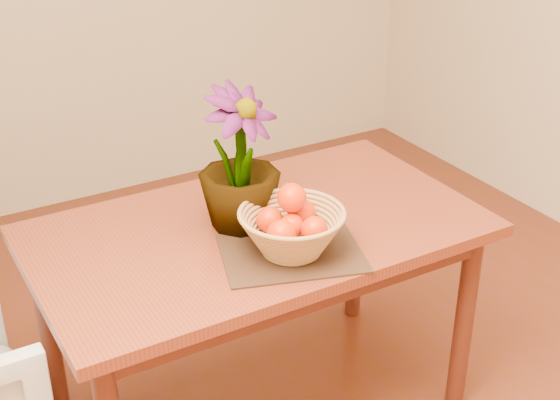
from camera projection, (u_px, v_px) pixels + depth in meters
table at (258, 250)px, 2.48m from camera, size 1.40×0.80×0.75m
placemat at (291, 253)px, 2.28m from camera, size 0.48×0.41×0.01m
wicker_basket at (292, 233)px, 2.25m from camera, size 0.31×0.31×0.13m
orange_pile at (292, 219)px, 2.24m from camera, size 0.20×0.19×0.15m
potted_plant at (239, 160)px, 2.34m from camera, size 0.33×0.33×0.45m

